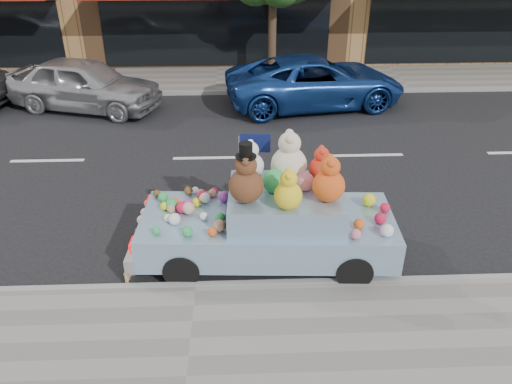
{
  "coord_description": "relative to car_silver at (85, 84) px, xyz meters",
  "views": [
    {
      "loc": [
        0.72,
        -11.33,
        5.37
      ],
      "look_at": [
        1.01,
        -4.0,
        1.25
      ],
      "focal_mm": 35.0,
      "sensor_mm": 36.0,
      "label": 1
    }
  ],
  "objects": [
    {
      "name": "far_kerb",
      "position": [
        3.92,
        1.27,
        -0.73
      ],
      "size": [
        60.0,
        0.12,
        0.13
      ],
      "primitive_type": "cube",
      "color": "gray",
      "rests_on": "ground"
    },
    {
      "name": "near_sidewalk",
      "position": [
        3.92,
        -10.23,
        -0.73
      ],
      "size": [
        60.0,
        3.0,
        0.12
      ],
      "primitive_type": "cube",
      "color": "gray",
      "rests_on": "ground"
    },
    {
      "name": "ground",
      "position": [
        3.92,
        -3.73,
        -0.79
      ],
      "size": [
        120.0,
        120.0,
        0.0
      ],
      "primitive_type": "plane",
      "color": "black",
      "rests_on": "ground"
    },
    {
      "name": "art_car",
      "position": [
        5.17,
        -7.87,
        0.03
      ],
      "size": [
        4.57,
        1.97,
        2.36
      ],
      "rotation": [
        0.0,
        0.0,
        -0.05
      ],
      "color": "black",
      "rests_on": "ground"
    },
    {
      "name": "car_silver",
      "position": [
        0.0,
        0.0,
        0.0
      ],
      "size": [
        4.99,
        3.14,
        1.58
      ],
      "primitive_type": "imported",
      "rotation": [
        0.0,
        0.0,
        1.28
      ],
      "color": "#B3B4B8",
      "rests_on": "ground"
    },
    {
      "name": "near_kerb",
      "position": [
        3.92,
        -8.73,
        -0.73
      ],
      "size": [
        60.0,
        0.12,
        0.13
      ],
      "primitive_type": "cube",
      "color": "gray",
      "rests_on": "ground"
    },
    {
      "name": "far_sidewalk",
      "position": [
        3.92,
        2.77,
        -0.73
      ],
      "size": [
        60.0,
        3.0,
        0.12
      ],
      "primitive_type": "cube",
      "color": "gray",
      "rests_on": "ground"
    },
    {
      "name": "car_blue",
      "position": [
        7.09,
        0.07,
        -0.02
      ],
      "size": [
        5.86,
        3.4,
        1.54
      ],
      "primitive_type": "imported",
      "rotation": [
        0.0,
        0.0,
        1.73
      ],
      "color": "#1B4497",
      "rests_on": "ground"
    }
  ]
}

